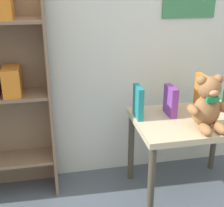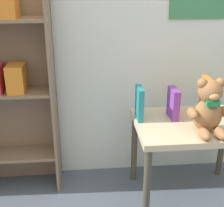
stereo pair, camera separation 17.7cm
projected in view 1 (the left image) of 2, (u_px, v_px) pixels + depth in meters
The scene contains 6 objects.
bookshelf_side at pixel (1, 81), 1.81m from camera, with size 0.56×0.23×1.33m.
display_table at pixel (190, 130), 1.89m from camera, with size 0.67×0.49×0.52m.
teddy_bear at pixel (208, 104), 1.70m from camera, with size 0.23×0.21×0.30m.
book_standing_teal at pixel (138, 102), 1.84m from camera, with size 0.03×0.13×0.20m, color teal.
book_standing_purple at pixel (171, 101), 1.88m from camera, with size 0.04×0.13×0.18m, color purple.
book_standing_orange at pixel (200, 93), 1.93m from camera, with size 0.03×0.11×0.24m, color orange.
Camera 1 is at (-0.51, -0.46, 1.31)m, focal length 50.00 mm.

